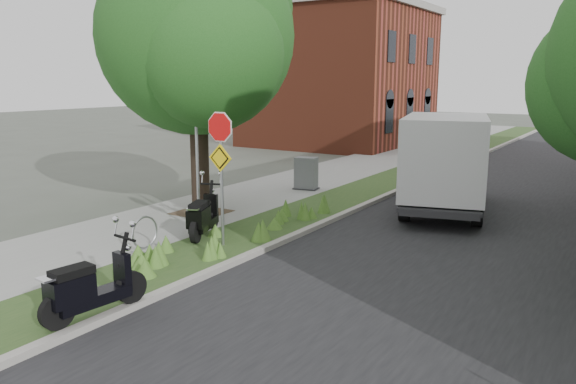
% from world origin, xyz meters
% --- Properties ---
extents(ground, '(120.00, 120.00, 0.00)m').
position_xyz_m(ground, '(0.00, 0.00, 0.00)').
color(ground, '#4C5147').
rests_on(ground, ground).
extents(sidewalk_near, '(3.50, 60.00, 0.12)m').
position_xyz_m(sidewalk_near, '(-4.25, 10.00, 0.06)').
color(sidewalk_near, gray).
rests_on(sidewalk_near, ground).
extents(verge, '(2.00, 60.00, 0.12)m').
position_xyz_m(verge, '(-1.50, 10.00, 0.06)').
color(verge, '#28471E').
rests_on(verge, ground).
extents(kerb_near, '(0.20, 60.00, 0.13)m').
position_xyz_m(kerb_near, '(-0.50, 10.00, 0.07)').
color(kerb_near, '#9E9991').
rests_on(kerb_near, ground).
extents(road, '(7.00, 60.00, 0.01)m').
position_xyz_m(road, '(3.00, 10.00, 0.01)').
color(road, black).
rests_on(road, ground).
extents(street_tree_main, '(6.21, 5.54, 7.66)m').
position_xyz_m(street_tree_main, '(-4.08, 2.86, 4.80)').
color(street_tree_main, black).
rests_on(street_tree_main, ground).
extents(bare_post, '(0.08, 0.08, 4.00)m').
position_xyz_m(bare_post, '(-3.20, 1.80, 2.12)').
color(bare_post, '#A5A8AD').
rests_on(bare_post, ground).
extents(bike_hoop, '(0.06, 0.78, 0.77)m').
position_xyz_m(bike_hoop, '(-2.70, -0.60, 0.50)').
color(bike_hoop, '#A5A8AD').
rests_on(bike_hoop, ground).
extents(sign_assembly, '(0.94, 0.08, 3.22)m').
position_xyz_m(sign_assembly, '(-1.40, 0.58, 2.33)').
color(sign_assembly, '#A5A8AD').
rests_on(sign_assembly, ground).
extents(brick_building, '(9.40, 10.40, 8.30)m').
position_xyz_m(brick_building, '(-9.50, 22.00, 4.21)').
color(brick_building, brown).
rests_on(brick_building, ground).
extents(scooter_near, '(0.91, 1.82, 0.92)m').
position_xyz_m(scooter_near, '(-2.22, 0.80, 0.56)').
color(scooter_near, black).
rests_on(scooter_near, ground).
extents(scooter_far, '(0.53, 1.92, 0.92)m').
position_xyz_m(scooter_far, '(-0.62, -3.85, 0.56)').
color(scooter_far, black).
rests_on(scooter_far, ground).
extents(box_truck, '(3.46, 5.82, 2.47)m').
position_xyz_m(box_truck, '(1.73, 7.13, 1.61)').
color(box_truck, '#262628').
rests_on(box_truck, ground).
extents(utility_cabinet, '(0.94, 0.72, 1.13)m').
position_xyz_m(utility_cabinet, '(-3.26, 7.50, 0.66)').
color(utility_cabinet, '#262628').
rests_on(utility_cabinet, ground).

